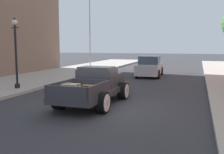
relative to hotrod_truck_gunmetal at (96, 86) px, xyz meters
The scene contains 5 objects.
ground_plane 1.00m from the hotrod_truck_gunmetal, 70.60° to the right, with size 140.00×140.00×0.00m, color #333338.
hotrod_truck_gunmetal is the anchor object (origin of this frame).
car_background_silver 10.51m from the hotrod_truck_gunmetal, 87.39° to the left, with size 2.00×4.37×1.65m.
street_lamp_near 5.71m from the hotrod_truck_gunmetal, 164.30° to the left, with size 0.50×0.32×3.85m.
flagpole 17.20m from the hotrod_truck_gunmetal, 113.07° to the left, with size 1.74×0.16×9.16m.
Camera 1 is at (3.99, -9.98, 2.51)m, focal length 42.35 mm.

